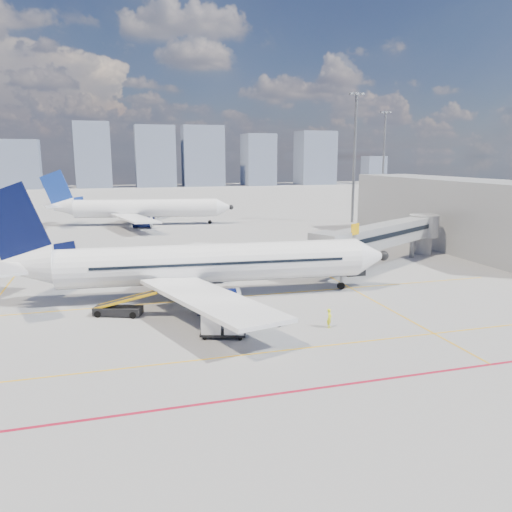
{
  "coord_description": "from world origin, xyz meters",
  "views": [
    {
      "loc": [
        -9.05,
        -36.84,
        13.23
      ],
      "look_at": [
        3.79,
        7.51,
        4.0
      ],
      "focal_mm": 35.0,
      "sensor_mm": 36.0,
      "label": 1
    }
  ],
  "objects_px": {
    "main_aircraft": "(197,264)",
    "baggage_tug": "(265,317)",
    "belt_loader": "(120,309)",
    "cargo_dolly": "(223,324)",
    "ramp_worker": "(329,318)",
    "second_aircraft": "(138,209)"
  },
  "relations": [
    {
      "from": "second_aircraft",
      "to": "belt_loader",
      "type": "bearing_deg",
      "value": -85.33
    },
    {
      "from": "main_aircraft",
      "to": "second_aircraft",
      "type": "bearing_deg",
      "value": 97.29
    },
    {
      "from": "main_aircraft",
      "to": "second_aircraft",
      "type": "xyz_separation_m",
      "value": [
        -2.46,
        54.12,
        0.0
      ]
    },
    {
      "from": "cargo_dolly",
      "to": "ramp_worker",
      "type": "relative_size",
      "value": 2.39
    },
    {
      "from": "belt_loader",
      "to": "baggage_tug",
      "type": "bearing_deg",
      "value": -6.7
    },
    {
      "from": "main_aircraft",
      "to": "baggage_tug",
      "type": "bearing_deg",
      "value": -63.83
    },
    {
      "from": "main_aircraft",
      "to": "ramp_worker",
      "type": "xyz_separation_m",
      "value": [
        8.52,
        -11.42,
        -2.46
      ]
    },
    {
      "from": "second_aircraft",
      "to": "main_aircraft",
      "type": "bearing_deg",
      "value": -77.97
    },
    {
      "from": "main_aircraft",
      "to": "baggage_tug",
      "type": "relative_size",
      "value": 17.26
    },
    {
      "from": "second_aircraft",
      "to": "baggage_tug",
      "type": "bearing_deg",
      "value": -74.97
    },
    {
      "from": "baggage_tug",
      "to": "belt_loader",
      "type": "bearing_deg",
      "value": 152.34
    },
    {
      "from": "baggage_tug",
      "to": "belt_loader",
      "type": "distance_m",
      "value": 12.55
    },
    {
      "from": "second_aircraft",
      "to": "cargo_dolly",
      "type": "relative_size",
      "value": 9.95
    },
    {
      "from": "main_aircraft",
      "to": "cargo_dolly",
      "type": "distance_m",
      "value": 11.38
    },
    {
      "from": "ramp_worker",
      "to": "cargo_dolly",
      "type": "bearing_deg",
      "value": 128.23
    },
    {
      "from": "main_aircraft",
      "to": "baggage_tug",
      "type": "xyz_separation_m",
      "value": [
        3.79,
        -9.64,
        -2.49
      ]
    },
    {
      "from": "cargo_dolly",
      "to": "second_aircraft",
      "type": "bearing_deg",
      "value": 109.95
    },
    {
      "from": "second_aircraft",
      "to": "ramp_worker",
      "type": "height_order",
      "value": "second_aircraft"
    },
    {
      "from": "cargo_dolly",
      "to": "ramp_worker",
      "type": "xyz_separation_m",
      "value": [
        8.47,
        -0.26,
        -0.25
      ]
    },
    {
      "from": "baggage_tug",
      "to": "cargo_dolly",
      "type": "distance_m",
      "value": 4.06
    },
    {
      "from": "main_aircraft",
      "to": "ramp_worker",
      "type": "height_order",
      "value": "main_aircraft"
    },
    {
      "from": "second_aircraft",
      "to": "ramp_worker",
      "type": "relative_size",
      "value": 23.76
    }
  ]
}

